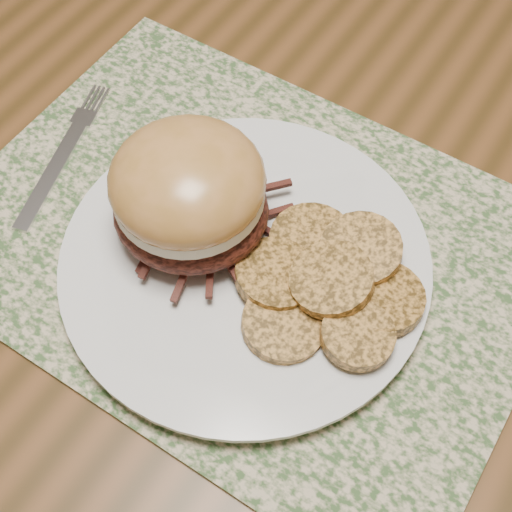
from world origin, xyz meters
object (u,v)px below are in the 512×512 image
Objects in this scene: dining_table at (240,118)px; dinner_plate at (245,263)px; pork_sandwich at (189,193)px; fork at (64,153)px.

dinner_plate reaches higher than dining_table.
pork_sandwich is at bearing -65.84° from dining_table.
dining_table is at bearing 56.15° from fork.
fork is (-0.06, -0.18, 0.09)m from dining_table.
dining_table is 0.25m from pork_sandwich.
fork is at bearing -107.77° from dining_table.
dinner_plate is 1.63× the size of fork.
dinner_plate reaches higher than fork.
dinner_plate is at bearing -19.99° from pork_sandwich.
pork_sandwich reaches higher than fork.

